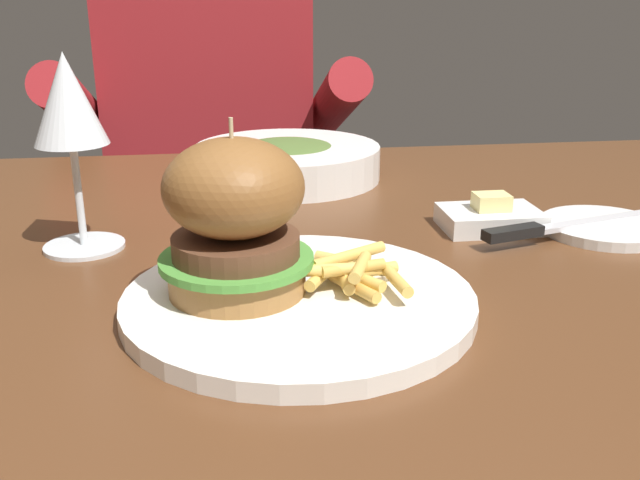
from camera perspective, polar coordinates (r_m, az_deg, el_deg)
The scene contains 10 objects.
dining_table at distance 0.67m, azimuth -3.38°, elevation -8.48°, with size 1.28×0.91×0.74m.
main_plate at distance 0.53m, azimuth -1.69°, elevation -4.91°, with size 0.26×0.26×0.01m, color white.
burger_sandwich at distance 0.52m, azimuth -6.83°, elevation 1.83°, with size 0.11×0.11×0.13m.
fries_pile at distance 0.54m, azimuth 2.39°, elevation -2.50°, with size 0.10×0.11×0.03m.
wine_glass at distance 0.67m, azimuth -19.46°, elevation 9.82°, with size 0.07×0.07×0.18m.
bread_plate at distance 0.76m, azimuth 21.77°, elevation 0.95°, with size 0.12×0.12×0.01m, color white.
table_knife at distance 0.72m, azimuth 18.95°, elevation 1.12°, with size 0.22×0.07×0.01m.
butter_dish at distance 0.73m, azimuth 13.46°, elevation 1.78°, with size 0.10×0.07×0.04m.
soup_bowl at distance 0.90m, azimuth -2.64°, elevation 6.38°, with size 0.23×0.23×0.05m.
diner_person at distance 1.38m, azimuth -8.47°, elevation 2.20°, with size 0.51×0.36×1.18m.
Camera 1 is at (-0.04, -0.59, 0.97)m, focal length 40.00 mm.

